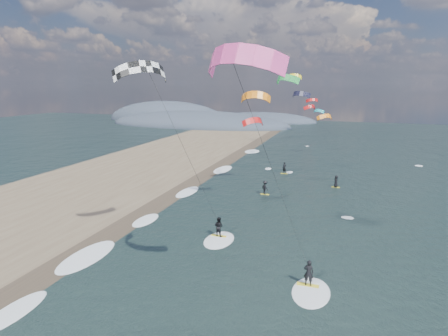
% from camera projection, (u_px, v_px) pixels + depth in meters
% --- Properties ---
extents(ground, '(260.00, 260.00, 0.00)m').
position_uv_depth(ground, '(176.00, 327.00, 22.18)').
color(ground, black).
rests_on(ground, ground).
extents(sand_strip, '(26.00, 240.00, 0.00)m').
position_uv_depth(sand_strip, '(8.00, 222.00, 38.87)').
color(sand_strip, brown).
rests_on(sand_strip, ground).
extents(wet_sand_strip, '(3.00, 240.00, 0.00)m').
position_uv_depth(wet_sand_strip, '(106.00, 237.00, 35.14)').
color(wet_sand_strip, '#382D23').
rests_on(wet_sand_strip, ground).
extents(coastal_hills, '(80.00, 41.00, 15.00)m').
position_uv_depth(coastal_hills, '(194.00, 123.00, 135.79)').
color(coastal_hills, '#3D4756').
rests_on(coastal_hills, ground).
extents(kitesurfer_near_a, '(8.14, 9.05, 16.49)m').
position_uv_depth(kitesurfer_near_a, '(248.00, 107.00, 20.16)').
color(kitesurfer_near_a, yellow).
rests_on(kitesurfer_near_a, ground).
extents(kitesurfer_near_b, '(7.07, 9.45, 16.17)m').
position_uv_depth(kitesurfer_near_b, '(172.00, 125.00, 29.56)').
color(kitesurfer_near_b, yellow).
rests_on(kitesurfer_near_b, ground).
extents(far_kitesurfers, '(9.79, 13.07, 1.85)m').
position_uv_depth(far_kitesurfers, '(289.00, 181.00, 51.44)').
color(far_kitesurfers, yellow).
rests_on(far_kitesurfers, ground).
extents(bg_kite_field, '(11.43, 74.61, 10.05)m').
position_uv_depth(bg_kite_field, '(302.00, 99.00, 73.32)').
color(bg_kite_field, orange).
rests_on(bg_kite_field, ground).
extents(shoreline_surf, '(2.40, 79.40, 0.11)m').
position_uv_depth(shoreline_surf, '(144.00, 221.00, 39.16)').
color(shoreline_surf, white).
rests_on(shoreline_surf, ground).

